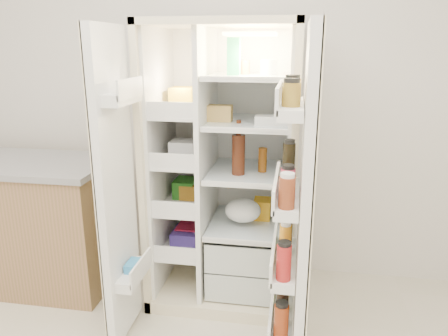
# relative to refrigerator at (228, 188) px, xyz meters

# --- Properties ---
(wall_back) EXTENTS (4.00, 0.02, 2.70)m
(wall_back) POSITION_rel_refrigerator_xyz_m (-0.13, 0.35, 0.61)
(wall_back) COLOR silver
(wall_back) RESTS_ON floor
(refrigerator) EXTENTS (0.92, 0.70, 1.80)m
(refrigerator) POSITION_rel_refrigerator_xyz_m (0.00, 0.00, 0.00)
(refrigerator) COLOR beige
(refrigerator) RESTS_ON floor
(freezer_door) EXTENTS (0.15, 0.40, 1.72)m
(freezer_door) POSITION_rel_refrigerator_xyz_m (-0.51, -0.60, 0.15)
(freezer_door) COLOR white
(freezer_door) RESTS_ON floor
(fridge_door) EXTENTS (0.17, 0.58, 1.72)m
(fridge_door) POSITION_rel_refrigerator_xyz_m (0.47, -0.70, 0.13)
(fridge_door) COLOR white
(fridge_door) RESTS_ON floor
(kitchen_counter) EXTENTS (1.25, 0.66, 0.90)m
(kitchen_counter) POSITION_rel_refrigerator_xyz_m (-1.42, -0.13, -0.29)
(kitchen_counter) COLOR #94684A
(kitchen_counter) RESTS_ON floor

